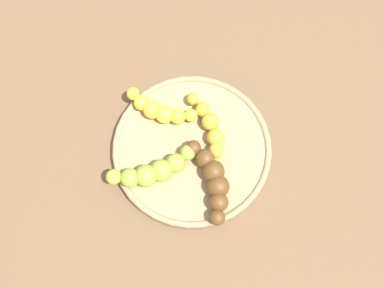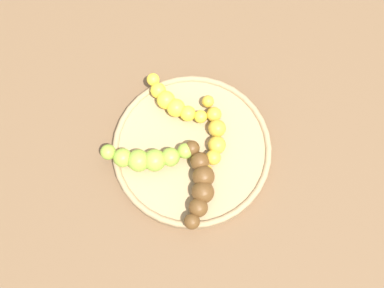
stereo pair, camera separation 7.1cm
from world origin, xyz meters
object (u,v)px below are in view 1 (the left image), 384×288
Objects in this scene: fruit_bowl at (192,149)px; banana_overripe at (212,180)px; banana_yellow at (159,110)px; banana_green at (153,171)px; banana_spotted at (210,129)px.

fruit_bowl is 1.85× the size of banana_overripe.
fruit_bowl is 2.58× the size of banana_yellow.
banana_yellow reaches higher than fruit_bowl.
fruit_bowl is 0.07m from banana_overripe.
banana_overripe is at bearing 57.69° from banana_yellow.
banana_green is at bearing -72.54° from fruit_bowl.
banana_yellow is (-0.07, -0.03, 0.02)m from fruit_bowl.
banana_overripe is at bearing -104.45° from banana_spotted.
banana_spotted reaches higher than fruit_bowl.
fruit_bowl is at bearing 63.41° from banana_yellow.
banana_yellow is (-0.06, -0.06, 0.00)m from banana_spotted.
fruit_bowl is at bearing 102.80° from banana_overripe.
banana_spotted is 0.95× the size of banana_green.
banana_spotted is 0.09m from banana_yellow.
banana_spotted is at bearing 75.89° from banana_overripe.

